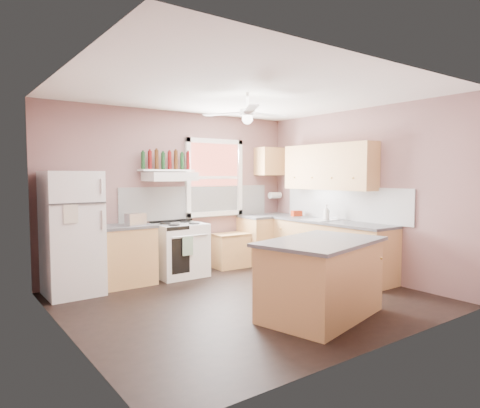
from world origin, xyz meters
TOP-DOWN VIEW (x-y plane):
  - floor at (0.00, 0.00)m, footprint 4.50×4.50m
  - ceiling at (0.00, 0.00)m, footprint 4.50×4.50m
  - wall_back at (0.00, 2.02)m, footprint 4.50×0.05m
  - wall_right at (2.27, 0.00)m, footprint 0.05×4.00m
  - wall_left at (-2.27, 0.00)m, footprint 0.05×4.00m
  - backsplash_back at (0.45, 1.99)m, footprint 2.90×0.03m
  - backsplash_right at (2.23, 0.30)m, footprint 0.03×2.60m
  - window_view at (0.75, 1.98)m, footprint 1.00×0.02m
  - window_frame at (0.75, 1.96)m, footprint 1.16×0.07m
  - refrigerator at (-1.79, 1.62)m, footprint 0.73×0.71m
  - base_cabinet_left at (-1.06, 1.70)m, footprint 0.90×0.60m
  - counter_left at (-1.06, 1.70)m, footprint 0.92×0.62m
  - toaster at (-0.89, 1.59)m, footprint 0.30×0.20m
  - stove at (-0.09, 1.69)m, footprint 0.79×0.65m
  - range_hood at (-0.23, 1.75)m, footprint 0.78×0.50m
  - bottle_shelf at (-0.23, 1.87)m, footprint 0.90×0.26m
  - cart at (0.95, 1.75)m, footprint 0.63×0.44m
  - base_cabinet_corner at (1.75, 1.70)m, footprint 1.00×0.60m
  - base_cabinet_right at (1.95, 0.30)m, footprint 0.60×2.20m
  - counter_corner at (1.75, 1.70)m, footprint 1.02×0.62m
  - counter_right at (1.94, 0.30)m, footprint 0.62×2.22m
  - sink at (1.94, 0.50)m, footprint 0.55×0.45m
  - faucet at (2.10, 0.50)m, footprint 0.03×0.03m
  - upper_cabinet_right at (2.08, 0.50)m, footprint 0.33×1.80m
  - upper_cabinet_corner at (1.95, 1.83)m, footprint 0.60×0.33m
  - paper_towel at (2.07, 1.86)m, footprint 0.26×0.12m
  - island at (0.30, -1.03)m, footprint 1.60×1.22m
  - island_top at (0.30, -1.03)m, footprint 1.70×1.32m
  - ceiling_fan_hub at (0.00, 0.00)m, footprint 0.20×0.20m
  - soap_bottle at (1.98, 0.44)m, footprint 0.14×0.14m
  - red_caddy at (2.02, 1.20)m, footprint 0.21×0.16m
  - wine_bottles at (-0.23, 1.87)m, footprint 0.86×0.06m

SIDE VIEW (x-z plane):
  - floor at x=0.00m, z-range 0.00..0.00m
  - cart at x=0.95m, z-range 0.00..0.61m
  - base_cabinet_left at x=-1.06m, z-range 0.00..0.86m
  - stove at x=-0.09m, z-range 0.00..0.86m
  - base_cabinet_corner at x=1.75m, z-range 0.00..0.86m
  - base_cabinet_right at x=1.95m, z-range 0.00..0.86m
  - island at x=0.30m, z-range 0.00..0.86m
  - refrigerator at x=-1.79m, z-range 0.00..1.70m
  - counter_left at x=-1.06m, z-range 0.86..0.90m
  - counter_corner at x=1.75m, z-range 0.86..0.90m
  - counter_right at x=1.94m, z-range 0.86..0.90m
  - island_top at x=0.30m, z-range 0.86..0.90m
  - sink at x=1.94m, z-range 0.88..0.91m
  - red_caddy at x=2.02m, z-range 0.90..1.00m
  - faucet at x=2.10m, z-range 0.90..1.04m
  - toaster at x=-0.89m, z-range 0.90..1.08m
  - soap_bottle at x=1.98m, z-range 0.90..1.15m
  - backsplash_back at x=0.45m, z-range 0.90..1.45m
  - backsplash_right at x=2.23m, z-range 0.90..1.45m
  - paper_towel at x=2.07m, z-range 1.19..1.31m
  - wall_back at x=0.00m, z-range 0.00..2.70m
  - wall_right at x=2.27m, z-range 0.00..2.70m
  - wall_left at x=-2.27m, z-range 0.00..2.70m
  - window_view at x=0.75m, z-range 1.00..2.20m
  - window_frame at x=0.75m, z-range 0.92..2.28m
  - range_hood at x=-0.23m, z-range 1.55..1.69m
  - bottle_shelf at x=-0.23m, z-range 1.71..1.73m
  - upper_cabinet_right at x=2.08m, z-range 1.40..2.16m
  - wine_bottles at x=-0.23m, z-range 1.72..2.03m
  - upper_cabinet_corner at x=1.95m, z-range 1.64..2.16m
  - ceiling_fan_hub at x=0.00m, z-range 2.41..2.49m
  - ceiling at x=0.00m, z-range 2.70..2.70m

